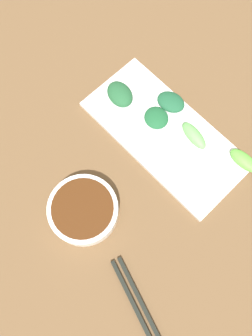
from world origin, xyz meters
TOP-DOWN VIEW (x-y plane):
  - tabletop at (0.00, 0.00)m, footprint 2.10×2.10m
  - sauce_bowl at (-0.17, -0.03)m, footprint 0.14×0.14m
  - serving_plate at (0.08, -0.03)m, footprint 0.18×0.38m
  - broccoli_leafy_0 at (0.07, 0.11)m, footprint 0.07×0.08m
  - broccoli_stalk_1 at (0.15, -0.19)m, footprint 0.03×0.07m
  - broccoli_leafy_2 at (0.09, 0.01)m, footprint 0.06×0.07m
  - broccoli_stalk_3 at (0.11, -0.08)m, footprint 0.04×0.08m
  - broccoli_leafy_4 at (0.14, 0.02)m, footprint 0.07×0.08m
  - chopsticks at (-0.22, -0.26)m, footprint 0.09×0.23m

SIDE VIEW (x-z plane):
  - tabletop at x=0.00m, z-range 0.00..0.02m
  - chopsticks at x=-0.22m, z-range 0.02..0.03m
  - serving_plate at x=0.08m, z-range 0.02..0.03m
  - broccoli_leafy_2 at x=0.09m, z-range 0.03..0.05m
  - sauce_bowl at x=-0.17m, z-range 0.02..0.06m
  - broccoli_leafy_4 at x=0.14m, z-range 0.03..0.05m
  - broccoli_stalk_1 at x=0.15m, z-range 0.03..0.06m
  - broccoli_stalk_3 at x=0.11m, z-range 0.03..0.06m
  - broccoli_leafy_0 at x=0.07m, z-range 0.03..0.06m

